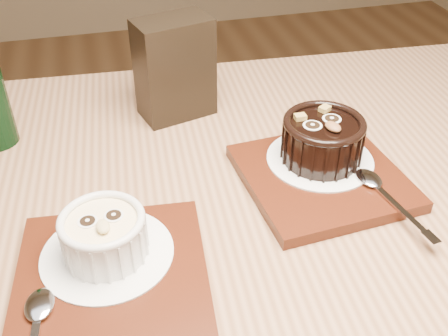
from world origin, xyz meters
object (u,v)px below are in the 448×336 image
at_px(table, 236,281).
at_px(tray_left, 112,277).
at_px(ramekin_white, 104,234).
at_px(ramekin_dark, 323,138).
at_px(tray_right, 322,177).
at_px(condiment_stand, 175,69).

relative_size(table, tray_left, 6.93).
xyz_separation_m(ramekin_white, ramekin_dark, (0.26, 0.10, 0.00)).
bearing_deg(tray_left, ramekin_white, 94.18).
bearing_deg(table, tray_right, 21.83).
bearing_deg(ramekin_white, table, 4.61).
bearing_deg(table, ramekin_dark, 29.96).
xyz_separation_m(table, ramekin_white, (-0.14, -0.02, 0.13)).
height_order(tray_right, ramekin_dark, ramekin_dark).
xyz_separation_m(table, condiment_stand, (-0.02, 0.25, 0.16)).
xyz_separation_m(tray_right, condiment_stand, (-0.14, 0.20, 0.06)).
relative_size(table, tray_right, 6.93).
xyz_separation_m(table, tray_left, (-0.14, -0.05, 0.10)).
xyz_separation_m(table, tray_right, (0.12, 0.05, 0.10)).
bearing_deg(ramekin_dark, tray_right, -121.75).
relative_size(table, ramekin_white, 15.16).
bearing_deg(condiment_stand, ramekin_white, -113.43).
relative_size(ramekin_dark, condiment_stand, 0.70).
xyz_separation_m(table, ramekin_dark, (0.12, 0.07, 0.14)).
relative_size(tray_right, condiment_stand, 1.29).
xyz_separation_m(tray_left, ramekin_dark, (0.26, 0.12, 0.04)).
height_order(tray_left, ramekin_white, ramekin_white).
bearing_deg(ramekin_white, tray_right, 10.43).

